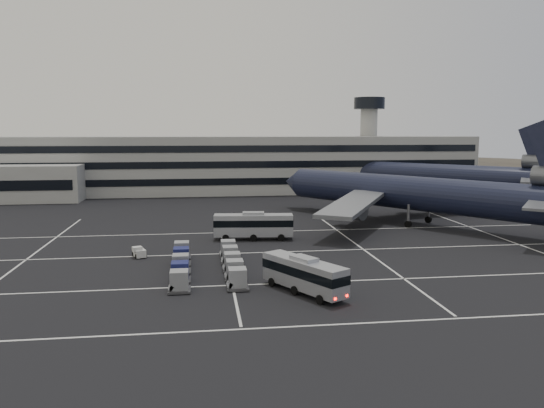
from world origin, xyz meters
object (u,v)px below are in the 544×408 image
Objects in this scene: bus_far at (253,224)px; trijet_main at (411,193)px; uld_cluster at (207,263)px; bus_near at (304,273)px.

trijet_main is at bearing -65.70° from bus_far.
trijet_main is 43.14m from uld_cluster.
bus_far reaches higher than uld_cluster.
uld_cluster is (-9.12, 8.78, -0.92)m from bus_near.
bus_near is at bearing -43.92° from uld_cluster.
uld_cluster is (-6.85, -16.95, -1.15)m from bus_far.
trijet_main is 43.03m from bus_near.
trijet_main reaches higher than bus_near.
trijet_main is 5.00× the size of bus_near.
bus_near is 12.69m from uld_cluster.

